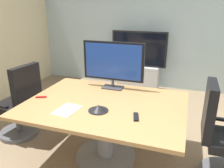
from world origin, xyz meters
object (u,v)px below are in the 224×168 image
office_chair_left (21,108)px  wall_display_unit (138,70)px  tv_monitor (113,63)px  conference_phone (98,108)px  conference_table (105,116)px  remote_control (136,117)px  office_chair_right (222,141)px

office_chair_left → wall_display_unit: (1.15, 2.46, -0.01)m
tv_monitor → conference_phone: bearing=-83.8°
conference_table → remote_control: size_ratio=10.85×
remote_control → conference_table: bearing=135.9°
conference_table → tv_monitor: bearing=98.3°
tv_monitor → office_chair_left: bearing=-159.9°
office_chair_right → wall_display_unit: bearing=31.7°
office_chair_right → remote_control: size_ratio=6.41×
conference_table → office_chair_right: size_ratio=1.69×
office_chair_left → wall_display_unit: 2.72m
office_chair_left → conference_phone: (1.32, -0.28, 0.32)m
office_chair_left → wall_display_unit: bearing=161.5°
wall_display_unit → conference_table: bearing=-86.4°
office_chair_left → conference_phone: 1.38m
remote_control → office_chair_right: bearing=5.7°
wall_display_unit → remote_control: wall_display_unit is taller
conference_table → office_chair_right: (1.31, 0.09, -0.12)m
tv_monitor → remote_control: (0.50, -0.75, -0.35)m
office_chair_left → tv_monitor: (1.24, 0.45, 0.65)m
tv_monitor → office_chair_right: bearing=-16.8°
tv_monitor → conference_phone: (0.08, -0.73, -0.33)m
tv_monitor → wall_display_unit: 2.12m
wall_display_unit → conference_phone: bearing=-86.6°
office_chair_left → conference_table: bearing=94.0°
tv_monitor → remote_control: 0.97m
tv_monitor → conference_phone: 0.81m
office_chair_right → conference_table: bearing=94.6°
office_chair_right → tv_monitor: tv_monitor is taller
remote_control → tv_monitor: bearing=108.9°
tv_monitor → wall_display_unit: size_ratio=0.64×
office_chair_right → conference_phone: office_chair_right is taller
tv_monitor → conference_phone: tv_monitor is taller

